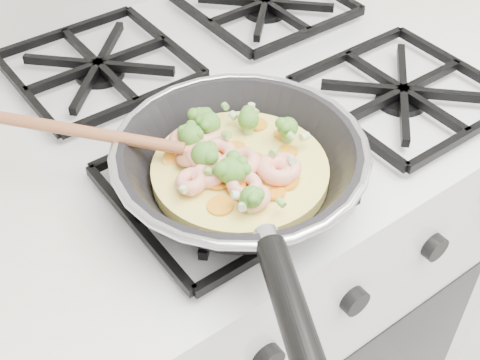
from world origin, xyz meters
TOP-DOWN VIEW (x-y plane):
  - stove at (0.00, 1.70)m, footprint 0.60×0.60m
  - skillet at (-0.14, 1.53)m, footprint 0.38×0.50m

SIDE VIEW (x-z plane):
  - stove at x=0.00m, z-range 0.00..0.92m
  - skillet at x=-0.14m, z-range 0.91..1.00m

